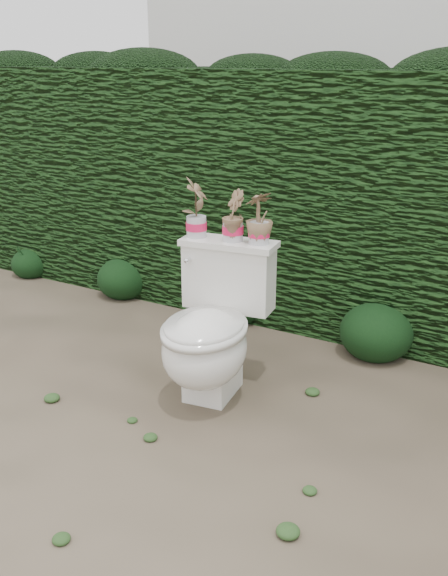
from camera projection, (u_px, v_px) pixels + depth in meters
The scene contains 10 objects.
ground at pixel (205, 412), 3.19m from camera, with size 60.00×60.00×0.00m, color #746550.
hedge at pixel (332, 197), 4.22m from camera, with size 8.00×1.00×1.60m, color #204717.
toilet at pixel (211, 333), 3.23m from camera, with size 0.55×0.73×0.78m.
potted_plant_left at pixel (196, 209), 3.31m from camera, with size 0.16×0.11×0.30m, color #438328.
potted_plant_center at pixel (233, 217), 3.25m from camera, with size 0.14×0.11×0.25m, color #438328.
potted_plant_right at pixel (259, 219), 3.20m from camera, with size 0.14×0.14×0.25m, color #438328.
liriope_clump_0 at pixel (31, 260), 5.17m from camera, with size 0.31×0.31×0.25m, color black.
liriope_clump_1 at pixel (124, 275), 4.72m from camera, with size 0.39×0.39×0.31m, color black.
liriope_clump_2 at pixel (237, 301), 4.27m from camera, with size 0.33×0.33×0.27m, color black.
liriope_clump_3 at pixel (377, 328), 3.75m from camera, with size 0.43×0.43×0.34m, color black.
Camera 1 is at (1.48, -2.37, 1.66)m, focal length 40.00 mm.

